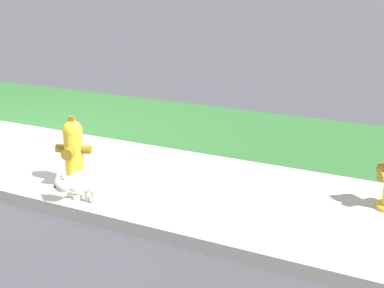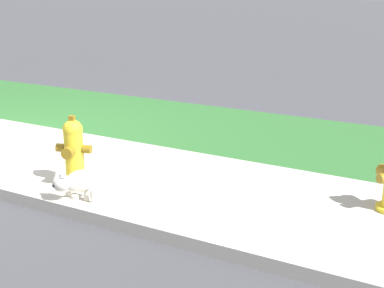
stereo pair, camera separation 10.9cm
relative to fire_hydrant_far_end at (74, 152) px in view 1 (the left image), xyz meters
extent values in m
cube|color=#2D662D|center=(-1.95, 2.73, -0.35)|extent=(18.00, 2.42, 0.01)
cylinder|color=yellow|center=(0.00, 0.01, -0.33)|extent=(0.31, 0.31, 0.05)
cylinder|color=yellow|center=(0.00, 0.01, -0.03)|extent=(0.20, 0.20, 0.53)
sphere|color=yellow|center=(0.00, 0.01, 0.23)|extent=(0.21, 0.21, 0.21)
cube|color=olive|center=(0.00, 0.01, 0.35)|extent=(0.07, 0.07, 0.06)
cylinder|color=olive|center=(0.13, 0.05, 0.03)|extent=(0.11, 0.11, 0.09)
cylinder|color=olive|center=(-0.14, -0.04, 0.03)|extent=(0.11, 0.11, 0.09)
cylinder|color=olive|center=(0.05, -0.14, 0.03)|extent=(0.15, 0.13, 0.12)
cylinder|color=olive|center=(2.98, 0.76, 0.00)|extent=(0.13, 0.13, 0.09)
ellipsoid|color=silver|center=(0.46, -0.45, -0.10)|extent=(0.28, 0.35, 0.21)
sphere|color=silver|center=(0.41, -0.64, -0.06)|extent=(0.17, 0.17, 0.17)
sphere|color=black|center=(0.38, -0.72, -0.07)|extent=(0.03, 0.03, 0.03)
cone|color=silver|center=(0.45, -0.66, 0.05)|extent=(0.07, 0.07, 0.07)
cone|color=silver|center=(0.36, -0.64, 0.05)|extent=(0.07, 0.07, 0.07)
cylinder|color=silver|center=(0.49, -0.56, -0.27)|extent=(0.06, 0.06, 0.15)
cylinder|color=silver|center=(0.38, -0.53, -0.27)|extent=(0.06, 0.06, 0.15)
cylinder|color=silver|center=(0.54, -0.37, -0.27)|extent=(0.06, 0.06, 0.15)
cylinder|color=silver|center=(0.43, -0.34, -0.27)|extent=(0.06, 0.06, 0.15)
cylinder|color=silver|center=(0.51, -0.28, -0.03)|extent=(0.05, 0.05, 0.11)
camera|label=1|loc=(3.58, -4.10, 1.71)|focal=50.00mm
camera|label=2|loc=(3.67, -4.05, 1.71)|focal=50.00mm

